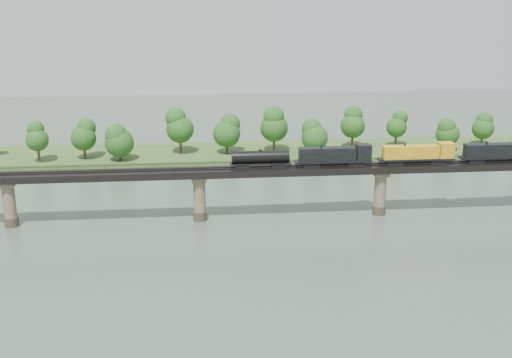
{
  "coord_description": "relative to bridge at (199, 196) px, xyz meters",
  "views": [
    {
      "loc": [
        -0.24,
        -102.24,
        49.12
      ],
      "look_at": [
        12.3,
        30.0,
        9.0
      ],
      "focal_mm": 45.0,
      "sensor_mm": 36.0,
      "label": 1
    }
  ],
  "objects": [
    {
      "name": "far_bank",
      "position": [
        0.0,
        55.0,
        -4.66
      ],
      "size": [
        300.0,
        24.0,
        1.6
      ],
      "primitive_type": "cube",
      "color": "#355220",
      "rests_on": "ground"
    },
    {
      "name": "bridge_superstructure",
      "position": [
        0.0,
        0.0,
        6.33
      ],
      "size": [
        220.0,
        4.9,
        0.75
      ],
      "color": "black",
      "rests_on": "bridge"
    },
    {
      "name": "freight_train",
      "position": [
        41.63,
        0.0,
        8.27
      ],
      "size": [
        67.91,
        2.65,
        4.67
      ],
      "color": "black",
      "rests_on": "bridge"
    },
    {
      "name": "far_treeline",
      "position": [
        -8.21,
        50.52,
        3.37
      ],
      "size": [
        289.06,
        17.54,
        13.6
      ],
      "color": "#382619",
      "rests_on": "far_bank"
    },
    {
      "name": "bridge",
      "position": [
        0.0,
        0.0,
        0.0
      ],
      "size": [
        236.0,
        30.0,
        11.5
      ],
      "color": "#473A2D",
      "rests_on": "ground"
    },
    {
      "name": "ground",
      "position": [
        0.0,
        -30.0,
        -5.46
      ],
      "size": [
        400.0,
        400.0,
        0.0
      ],
      "primitive_type": "plane",
      "color": "#3B4B3D",
      "rests_on": "ground"
    }
  ]
}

